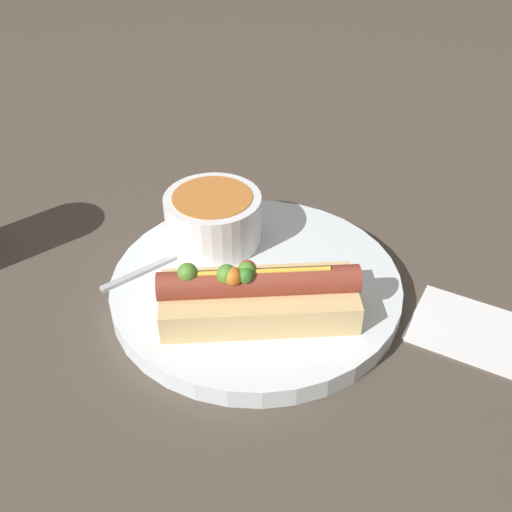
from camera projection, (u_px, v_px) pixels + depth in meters
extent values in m
plane|color=#4C4238|center=(256.00, 293.00, 0.58)|extent=(4.00, 4.00, 0.00)
cylinder|color=white|center=(256.00, 286.00, 0.57)|extent=(0.27, 0.27, 0.02)
cube|color=#E5C17F|center=(259.00, 301.00, 0.52)|extent=(0.18, 0.10, 0.03)
cylinder|color=brown|center=(259.00, 283.00, 0.51)|extent=(0.17, 0.06, 0.02)
sphere|color=#518C2D|center=(252.00, 271.00, 0.50)|extent=(0.02, 0.02, 0.02)
sphere|color=#387A28|center=(241.00, 275.00, 0.49)|extent=(0.01, 0.01, 0.01)
sphere|color=orange|center=(233.00, 276.00, 0.49)|extent=(0.02, 0.02, 0.02)
sphere|color=#C63F1E|center=(248.00, 269.00, 0.50)|extent=(0.02, 0.02, 0.02)
sphere|color=#518C2D|center=(227.00, 274.00, 0.49)|extent=(0.02, 0.02, 0.02)
sphere|color=#518C2D|center=(188.00, 273.00, 0.50)|extent=(0.02, 0.02, 0.02)
cylinder|color=gold|center=(259.00, 272.00, 0.50)|extent=(0.12, 0.03, 0.01)
cylinder|color=white|center=(213.00, 219.00, 0.60)|extent=(0.10, 0.10, 0.05)
cylinder|color=#C67533|center=(213.00, 203.00, 0.59)|extent=(0.08, 0.08, 0.01)
cube|color=#B7B7BC|center=(153.00, 269.00, 0.57)|extent=(0.08, 0.09, 0.00)
ellipsoid|color=#B7B7BC|center=(217.00, 238.00, 0.61)|extent=(0.04, 0.05, 0.01)
cube|color=white|center=(497.00, 338.00, 0.53)|extent=(0.17, 0.13, 0.01)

